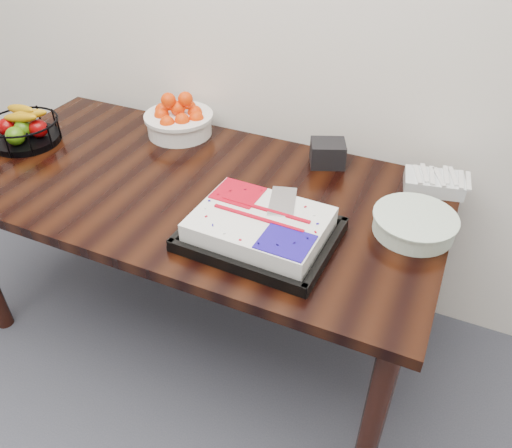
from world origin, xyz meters
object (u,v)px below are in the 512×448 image
at_px(cake_tray, 260,228).
at_px(tangerine_bowl, 179,117).
at_px(plate_stack, 414,224).
at_px(fruit_basket, 24,129).
at_px(table, 193,203).
at_px(napkin_box, 328,153).

xyz_separation_m(cake_tray, tangerine_bowl, (-0.60, 0.51, 0.04)).
relative_size(cake_tray, plate_stack, 1.77).
bearing_deg(fruit_basket, table, 0.40).
bearing_deg(napkin_box, plate_stack, -37.62).
relative_size(table, tangerine_bowl, 6.30).
bearing_deg(plate_stack, fruit_basket, -178.08).
height_order(plate_stack, napkin_box, napkin_box).
height_order(fruit_basket, plate_stack, fruit_basket).
bearing_deg(cake_tray, napkin_box, 85.03).
distance_m(table, cake_tray, 0.42).
xyz_separation_m(cake_tray, fruit_basket, (-1.13, 0.18, 0.02)).
relative_size(plate_stack, napkin_box, 2.06).
bearing_deg(cake_tray, tangerine_bowl, 139.65).
distance_m(fruit_basket, napkin_box, 1.22).
relative_size(table, plate_stack, 6.85).
bearing_deg(tangerine_bowl, fruit_basket, -148.44).
bearing_deg(cake_tray, fruit_basket, 170.91).
xyz_separation_m(tangerine_bowl, plate_stack, (1.02, -0.27, -0.05)).
distance_m(tangerine_bowl, plate_stack, 1.06).
distance_m(table, plate_stack, 0.79).
bearing_deg(table, tangerine_bowl, 126.82).
relative_size(table, fruit_basket, 6.36).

